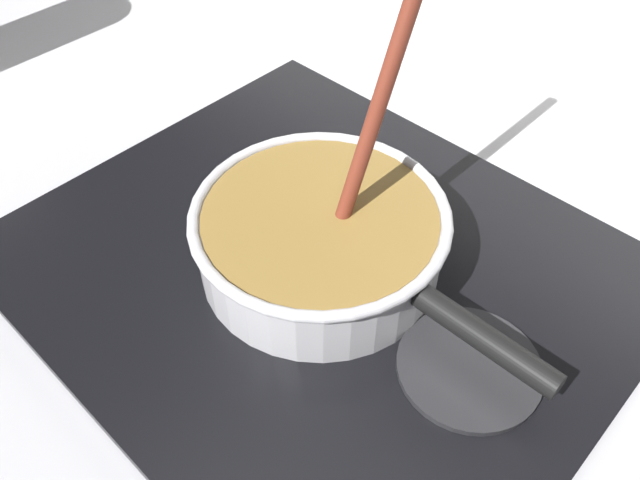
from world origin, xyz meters
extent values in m
cube|color=#B7B7BC|center=(0.00, 0.00, -0.02)|extent=(2.40, 1.60, 0.04)
cube|color=black|center=(-0.02, 0.19, 0.01)|extent=(0.56, 0.48, 0.01)
torus|color=#592D0C|center=(-0.02, 0.19, 0.02)|extent=(0.17, 0.17, 0.01)
cylinder|color=#262628|center=(0.15, 0.19, 0.01)|extent=(0.12, 0.12, 0.01)
cylinder|color=silver|center=(-0.02, 0.19, 0.04)|extent=(0.22, 0.22, 0.06)
cylinder|color=olive|center=(-0.02, 0.19, 0.05)|extent=(0.21, 0.21, 0.06)
torus|color=silver|center=(-0.02, 0.19, 0.08)|extent=(0.24, 0.24, 0.01)
cylinder|color=black|center=(0.15, 0.19, 0.06)|extent=(0.13, 0.02, 0.02)
cylinder|color=beige|center=(0.01, 0.17, 0.07)|extent=(0.04, 0.04, 0.01)
cylinder|color=#EDD88C|center=(-0.05, 0.17, 0.07)|extent=(0.03, 0.03, 0.01)
cylinder|color=beige|center=(-0.06, 0.22, 0.07)|extent=(0.03, 0.03, 0.01)
cylinder|color=#EDD88C|center=(-0.01, 0.12, 0.07)|extent=(0.03, 0.03, 0.01)
cylinder|color=maroon|center=(-0.01, 0.24, 0.19)|extent=(0.02, 0.11, 0.27)
cube|color=brown|center=(-0.01, 0.19, 0.06)|extent=(0.03, 0.04, 0.01)
camera|label=1|loc=(0.26, -0.11, 0.48)|focal=36.25mm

